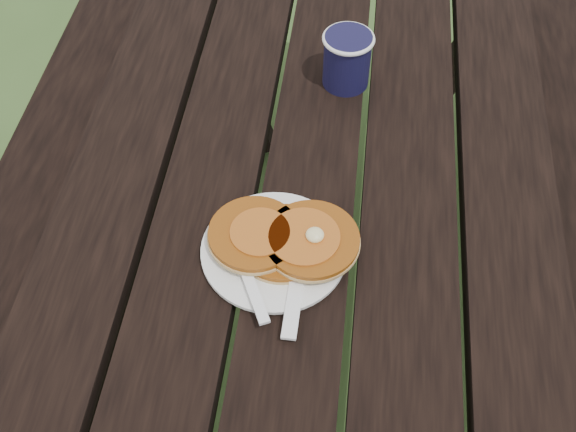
# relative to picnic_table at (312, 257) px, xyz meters

# --- Properties ---
(ground) EXTENTS (60.00, 60.00, 0.00)m
(ground) POSITION_rel_picnic_table_xyz_m (0.00, 0.00, -0.37)
(ground) COLOR #334D21
(ground) RESTS_ON ground
(picnic_table) EXTENTS (1.36, 1.80, 0.75)m
(picnic_table) POSITION_rel_picnic_table_xyz_m (0.00, 0.00, 0.00)
(picnic_table) COLOR black
(picnic_table) RESTS_ON ground
(plate) EXTENTS (0.20, 0.20, 0.01)m
(plate) POSITION_rel_picnic_table_xyz_m (-0.04, -0.27, 0.39)
(plate) COLOR white
(plate) RESTS_ON picnic_table
(pancake_stack) EXTENTS (0.21, 0.13, 0.04)m
(pancake_stack) POSITION_rel_picnic_table_xyz_m (-0.02, -0.26, 0.41)
(pancake_stack) COLOR #964C11
(pancake_stack) RESTS_ON plate
(knife) EXTENTS (0.02, 0.18, 0.00)m
(knife) POSITION_rel_picnic_table_xyz_m (0.00, -0.32, 0.39)
(knife) COLOR white
(knife) RESTS_ON plate
(fork) EXTENTS (0.10, 0.16, 0.01)m
(fork) POSITION_rel_picnic_table_xyz_m (-0.06, -0.34, 0.40)
(fork) COLOR white
(fork) RESTS_ON plate
(coffee_cup) EXTENTS (0.09, 0.09, 0.10)m
(coffee_cup) POSITION_rel_picnic_table_xyz_m (0.04, 0.11, 0.44)
(coffee_cup) COLOR #131133
(coffee_cup) RESTS_ON picnic_table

